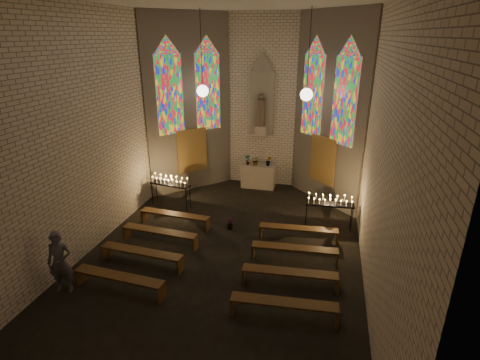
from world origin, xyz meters
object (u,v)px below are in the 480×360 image
(votive_stand_left, at_px, (170,182))
(visitor, at_px, (60,262))
(altar, at_px, (258,176))
(aisle_flower_pot, at_px, (230,224))
(votive_stand_right, at_px, (330,202))

(votive_stand_left, xyz_separation_m, visitor, (-0.65, -5.34, -0.15))
(altar, relative_size, aisle_flower_pot, 3.63)
(aisle_flower_pot, xyz_separation_m, votive_stand_right, (3.21, 0.80, 0.80))
(votive_stand_left, bearing_deg, votive_stand_right, 4.39)
(altar, relative_size, votive_stand_left, 0.87)
(altar, xyz_separation_m, votive_stand_right, (3.00, -3.09, 0.50))
(votive_stand_right, xyz_separation_m, visitor, (-6.50, -4.94, -0.15))
(altar, height_order, aisle_flower_pot, altar)
(aisle_flower_pot, bearing_deg, votive_stand_right, 14.06)
(altar, distance_m, visitor, 8.76)
(votive_stand_left, relative_size, votive_stand_right, 1.01)
(aisle_flower_pot, distance_m, votive_stand_right, 3.40)
(altar, distance_m, votive_stand_right, 4.34)
(altar, xyz_separation_m, votive_stand_left, (-2.85, -2.68, 0.50))
(altar, xyz_separation_m, aisle_flower_pot, (-0.21, -3.89, -0.31))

